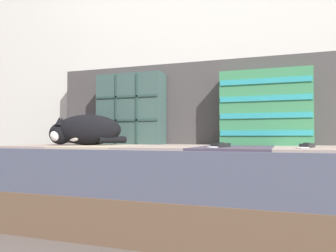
{
  "coord_description": "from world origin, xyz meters",
  "views": [
    {
      "loc": [
        0.37,
        -1.51,
        0.46
      ],
      "look_at": [
        -0.17,
        0.05,
        0.51
      ],
      "focal_mm": 35.0,
      "sensor_mm": 36.0,
      "label": 1
    }
  ],
  "objects_px": {
    "game_remote_near": "(307,146)",
    "game_remote_far": "(220,145)",
    "throw_pillow_striped": "(265,108)",
    "throw_pillow_quilted": "(131,109)",
    "sleeping_cat": "(84,131)",
    "couch": "(205,187)"
  },
  "relations": [
    {
      "from": "throw_pillow_striped",
      "to": "game_remote_far",
      "type": "relative_size",
      "value": 2.54
    },
    {
      "from": "throw_pillow_striped",
      "to": "game_remote_far",
      "type": "bearing_deg",
      "value": -111.88
    },
    {
      "from": "sleeping_cat",
      "to": "couch",
      "type": "bearing_deg",
      "value": 7.37
    },
    {
      "from": "throw_pillow_striped",
      "to": "sleeping_cat",
      "type": "distance_m",
      "value": 1.0
    },
    {
      "from": "game_remote_near",
      "to": "throw_pillow_quilted",
      "type": "bearing_deg",
      "value": 159.93
    },
    {
      "from": "game_remote_near",
      "to": "sleeping_cat",
      "type": "bearing_deg",
      "value": 176.68
    },
    {
      "from": "throw_pillow_quilted",
      "to": "game_remote_far",
      "type": "height_order",
      "value": "throw_pillow_quilted"
    },
    {
      "from": "throw_pillow_quilted",
      "to": "throw_pillow_striped",
      "type": "relative_size",
      "value": 0.92
    },
    {
      "from": "throw_pillow_quilted",
      "to": "sleeping_cat",
      "type": "bearing_deg",
      "value": -115.85
    },
    {
      "from": "throw_pillow_striped",
      "to": "game_remote_near",
      "type": "height_order",
      "value": "throw_pillow_striped"
    },
    {
      "from": "throw_pillow_quilted",
      "to": "game_remote_near",
      "type": "bearing_deg",
      "value": -20.07
    },
    {
      "from": "couch",
      "to": "throw_pillow_striped",
      "type": "distance_m",
      "value": 0.54
    },
    {
      "from": "couch",
      "to": "game_remote_near",
      "type": "distance_m",
      "value": 0.54
    },
    {
      "from": "couch",
      "to": "throw_pillow_quilted",
      "type": "relative_size",
      "value": 4.92
    },
    {
      "from": "sleeping_cat",
      "to": "game_remote_near",
      "type": "relative_size",
      "value": 1.89
    },
    {
      "from": "game_remote_far",
      "to": "throw_pillow_quilted",
      "type": "bearing_deg",
      "value": 146.42
    },
    {
      "from": "sleeping_cat",
      "to": "game_remote_far",
      "type": "bearing_deg",
      "value": -9.19
    },
    {
      "from": "throw_pillow_striped",
      "to": "game_remote_far",
      "type": "height_order",
      "value": "throw_pillow_striped"
    },
    {
      "from": "game_remote_near",
      "to": "game_remote_far",
      "type": "xyz_separation_m",
      "value": [
        -0.35,
        -0.06,
        -0.0
      ]
    },
    {
      "from": "couch",
      "to": "sleeping_cat",
      "type": "xyz_separation_m",
      "value": [
        -0.66,
        -0.09,
        0.29
      ]
    },
    {
      "from": "couch",
      "to": "game_remote_far",
      "type": "distance_m",
      "value": 0.32
    },
    {
      "from": "throw_pillow_quilted",
      "to": "throw_pillow_striped",
      "type": "height_order",
      "value": "throw_pillow_quilted"
    }
  ]
}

